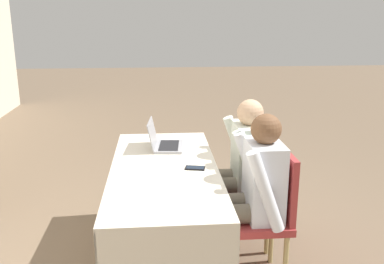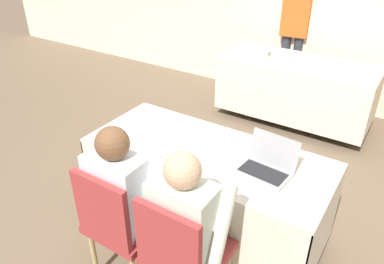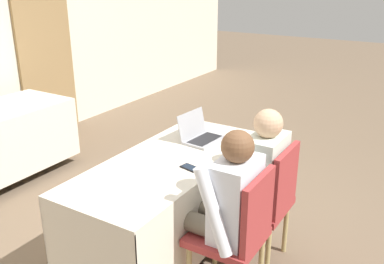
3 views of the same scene
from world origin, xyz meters
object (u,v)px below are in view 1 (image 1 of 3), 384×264
at_px(person_checkered_shirt, 252,188).
at_px(person_white_shirt, 238,164).
at_px(cell_phone, 195,168).
at_px(chair_near_left, 266,210).
at_px(chair_near_right, 251,183).
at_px(laptop, 164,143).

bearing_deg(person_checkered_shirt, person_white_shirt, -180.00).
xyz_separation_m(cell_phone, person_checkered_shirt, (-0.18, -0.36, -0.09)).
xyz_separation_m(chair_near_left, chair_near_right, (0.47, 0.00, 0.00)).
relative_size(chair_near_left, person_white_shirt, 0.78).
xyz_separation_m(laptop, person_white_shirt, (-0.21, -0.57, -0.13)).
bearing_deg(laptop, person_checkered_shirt, -134.97).
bearing_deg(laptop, chair_near_right, -101.85).
bearing_deg(person_white_shirt, person_checkered_shirt, 0.00).
bearing_deg(chair_near_left, laptop, -135.37).
xyz_separation_m(chair_near_left, person_white_shirt, (0.47, 0.10, 0.16)).
height_order(chair_near_left, chair_near_right, same).
xyz_separation_m(laptop, person_checkered_shirt, (-0.68, -0.57, -0.13)).
xyz_separation_m(chair_near_right, person_white_shirt, (-0.00, 0.10, 0.16)).
bearing_deg(cell_phone, laptop, 34.95).
xyz_separation_m(chair_near_left, person_checkered_shirt, (0.00, 0.10, 0.16)).
xyz_separation_m(laptop, chair_near_left, (-0.68, -0.67, -0.29)).
height_order(laptop, person_checkered_shirt, person_checkered_shirt).
height_order(person_checkered_shirt, person_white_shirt, same).
height_order(cell_phone, chair_near_left, chair_near_left).
distance_m(laptop, person_white_shirt, 0.62).
distance_m(chair_near_left, chair_near_right, 0.47).
distance_m(person_checkered_shirt, person_white_shirt, 0.47).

